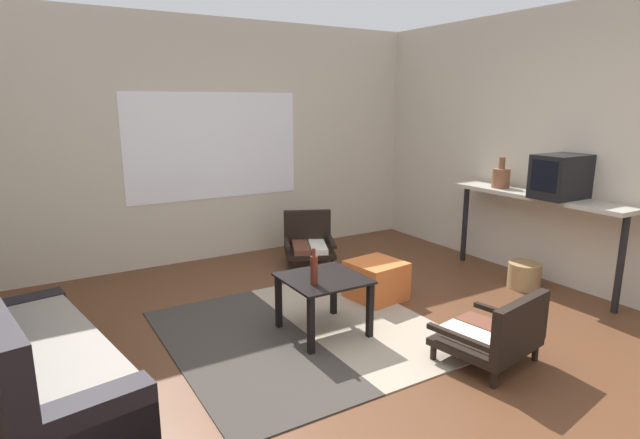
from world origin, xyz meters
The scene contains 14 objects.
ground_plane centered at (0.00, 0.00, 0.00)m, with size 7.80×7.80×0.00m, color #56331E.
far_wall_with_window centered at (0.00, 3.06, 1.35)m, with size 5.60×0.13×2.70m.
side_wall_right centered at (2.66, 0.30, 1.35)m, with size 0.12×6.60×2.70m, color beige.
area_rug centered at (-0.15, 0.69, 0.01)m, with size 2.03×2.08×0.01m.
couch centered at (-2.02, 0.82, 0.23)m, with size 1.00×2.00×0.74m.
coffee_table centered at (-0.02, 0.61, 0.37)m, with size 0.60×0.60×0.46m.
armchair_by_window centered at (0.80, 2.26, 0.25)m, with size 0.72×0.72×0.57m.
armchair_striped_foreground centered at (0.75, -0.43, 0.23)m, with size 0.72×0.66×0.53m.
ottoman_orange centered at (0.78, 0.97, 0.18)m, with size 0.45×0.45×0.36m, color #D1662D.
console_shelf centered at (2.37, 0.52, 0.81)m, with size 0.37×1.88×0.92m.
crt_television centered at (2.37, 0.27, 1.12)m, with size 0.52×0.35×0.41m.
clay_vase centered at (2.37, 0.96, 1.03)m, with size 0.18×0.18×0.32m.
glass_bottle centered at (-0.15, 0.52, 0.58)m, with size 0.06×0.06×0.28m.
wicker_basket centered at (2.21, 0.45, 0.13)m, with size 0.31×0.31×0.25m, color #9E7A4C.
Camera 1 is at (-1.97, -2.58, 1.79)m, focal length 28.53 mm.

